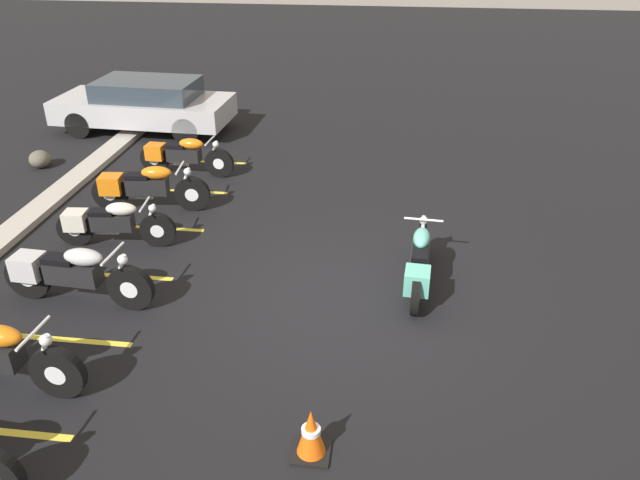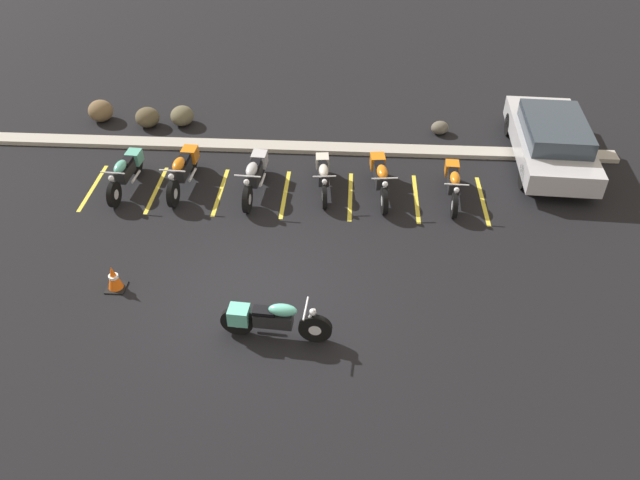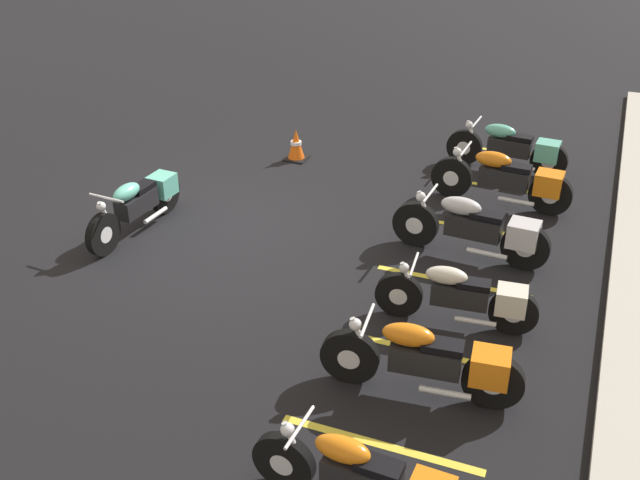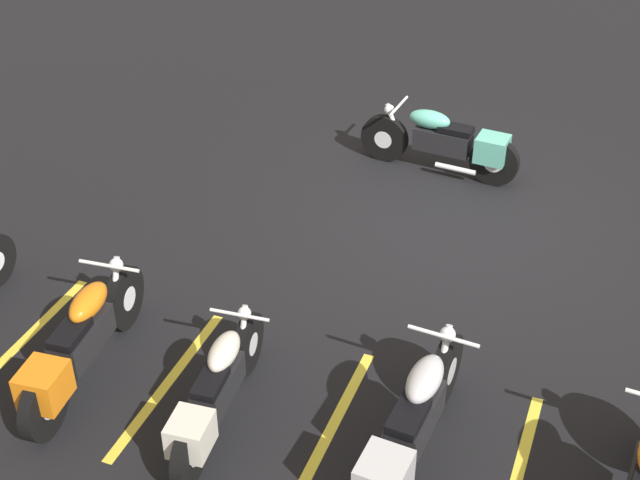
{
  "view_description": "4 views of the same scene",
  "coord_description": "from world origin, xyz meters",
  "px_view_note": "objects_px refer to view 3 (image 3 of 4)",
  "views": [
    {
      "loc": [
        -7.57,
        -0.56,
        5.06
      ],
      "look_at": [
        0.34,
        0.44,
        0.76
      ],
      "focal_mm": 35.0,
      "sensor_mm": 36.0,
      "label": 1
    },
    {
      "loc": [
        1.83,
        -9.08,
        8.82
      ],
      "look_at": [
        1.24,
        0.94,
        0.82
      ],
      "focal_mm": 35.0,
      "sensor_mm": 36.0,
      "label": 2
    },
    {
      "loc": [
        8.82,
        5.2,
        5.42
      ],
      "look_at": [
        0.78,
        2.05,
        0.6
      ],
      "focal_mm": 42.0,
      "sensor_mm": 36.0,
      "label": 3
    },
    {
      "loc": [
        -1.72,
        8.93,
        5.8
      ],
      "look_at": [
        1.03,
        1.88,
        0.63
      ],
      "focal_mm": 50.0,
      "sensor_mm": 36.0,
      "label": 4
    }
  ],
  "objects_px": {
    "motorcycle_teal_featured": "(139,202)",
    "parked_bike_0": "(513,148)",
    "traffic_cone": "(296,145)",
    "parked_bike_1": "(508,179)",
    "parked_bike_3": "(464,296)",
    "parked_bike_4": "(431,361)",
    "parked_bike_2": "(478,228)",
    "parked_bike_5": "(368,480)"
  },
  "relations": [
    {
      "from": "motorcycle_teal_featured",
      "to": "parked_bike_0",
      "type": "xyz_separation_m",
      "value": [
        -4.22,
        4.9,
        0.0
      ]
    },
    {
      "from": "traffic_cone",
      "to": "parked_bike_0",
      "type": "bearing_deg",
      "value": 102.91
    },
    {
      "from": "parked_bike_1",
      "to": "parked_bike_3",
      "type": "distance_m",
      "value": 3.52
    },
    {
      "from": "parked_bike_0",
      "to": "parked_bike_4",
      "type": "relative_size",
      "value": 0.98
    },
    {
      "from": "parked_bike_1",
      "to": "parked_bike_4",
      "type": "xyz_separation_m",
      "value": [
        4.93,
        -0.02,
        -0.01
      ]
    },
    {
      "from": "parked_bike_0",
      "to": "parked_bike_4",
      "type": "height_order",
      "value": "parked_bike_4"
    },
    {
      "from": "parked_bike_2",
      "to": "parked_bike_1",
      "type": "bearing_deg",
      "value": -90.54
    },
    {
      "from": "parked_bike_3",
      "to": "parked_bike_5",
      "type": "distance_m",
      "value": 3.2
    },
    {
      "from": "motorcycle_teal_featured",
      "to": "parked_bike_1",
      "type": "distance_m",
      "value": 5.77
    },
    {
      "from": "motorcycle_teal_featured",
      "to": "parked_bike_0",
      "type": "height_order",
      "value": "parked_bike_0"
    },
    {
      "from": "parked_bike_3",
      "to": "traffic_cone",
      "type": "distance_m",
      "value": 5.67
    },
    {
      "from": "parked_bike_3",
      "to": "traffic_cone",
      "type": "relative_size",
      "value": 3.44
    },
    {
      "from": "traffic_cone",
      "to": "parked_bike_4",
      "type": "bearing_deg",
      "value": 35.29
    },
    {
      "from": "motorcycle_teal_featured",
      "to": "parked_bike_3",
      "type": "height_order",
      "value": "motorcycle_teal_featured"
    },
    {
      "from": "parked_bike_4",
      "to": "traffic_cone",
      "type": "height_order",
      "value": "parked_bike_4"
    },
    {
      "from": "parked_bike_0",
      "to": "parked_bike_4",
      "type": "distance_m",
      "value": 6.35
    },
    {
      "from": "motorcycle_teal_featured",
      "to": "parked_bike_1",
      "type": "relative_size",
      "value": 0.93
    },
    {
      "from": "parked_bike_2",
      "to": "parked_bike_3",
      "type": "height_order",
      "value": "parked_bike_2"
    },
    {
      "from": "motorcycle_teal_featured",
      "to": "parked_bike_2",
      "type": "distance_m",
      "value": 5.01
    },
    {
      "from": "motorcycle_teal_featured",
      "to": "parked_bike_3",
      "type": "distance_m",
      "value": 5.13
    },
    {
      "from": "motorcycle_teal_featured",
      "to": "parked_bike_4",
      "type": "bearing_deg",
      "value": 71.05
    },
    {
      "from": "parked_bike_4",
      "to": "parked_bike_5",
      "type": "distance_m",
      "value": 1.78
    },
    {
      "from": "motorcycle_teal_featured",
      "to": "parked_bike_2",
      "type": "relative_size",
      "value": 0.94
    },
    {
      "from": "parked_bike_0",
      "to": "parked_bike_4",
      "type": "xyz_separation_m",
      "value": [
        6.35,
        0.12,
        0.01
      ]
    },
    {
      "from": "parked_bike_3",
      "to": "parked_bike_5",
      "type": "bearing_deg",
      "value": 81.33
    },
    {
      "from": "motorcycle_teal_featured",
      "to": "parked_bike_0",
      "type": "bearing_deg",
      "value": 134.8
    },
    {
      "from": "motorcycle_teal_featured",
      "to": "parked_bike_4",
      "type": "relative_size",
      "value": 0.96
    },
    {
      "from": "motorcycle_teal_featured",
      "to": "parked_bike_2",
      "type": "bearing_deg",
      "value": 105.31
    },
    {
      "from": "parked_bike_2",
      "to": "traffic_cone",
      "type": "height_order",
      "value": "parked_bike_2"
    },
    {
      "from": "parked_bike_3",
      "to": "parked_bike_4",
      "type": "xyz_separation_m",
      "value": [
        1.42,
        -0.06,
        0.04
      ]
    },
    {
      "from": "motorcycle_teal_featured",
      "to": "parked_bike_5",
      "type": "height_order",
      "value": "motorcycle_teal_featured"
    },
    {
      "from": "parked_bike_3",
      "to": "parked_bike_5",
      "type": "height_order",
      "value": "parked_bike_5"
    },
    {
      "from": "parked_bike_2",
      "to": "parked_bike_4",
      "type": "distance_m",
      "value": 3.11
    },
    {
      "from": "motorcycle_teal_featured",
      "to": "parked_bike_4",
      "type": "xyz_separation_m",
      "value": [
        2.13,
        5.02,
        0.02
      ]
    },
    {
      "from": "parked_bike_3",
      "to": "parked_bike_5",
      "type": "relative_size",
      "value": 0.97
    },
    {
      "from": "parked_bike_0",
      "to": "parked_bike_5",
      "type": "height_order",
      "value": "parked_bike_0"
    },
    {
      "from": "motorcycle_teal_featured",
      "to": "parked_bike_1",
      "type": "bearing_deg",
      "value": 123.11
    },
    {
      "from": "parked_bike_5",
      "to": "traffic_cone",
      "type": "bearing_deg",
      "value": -59.89
    },
    {
      "from": "parked_bike_4",
      "to": "traffic_cone",
      "type": "xyz_separation_m",
      "value": [
        -5.49,
        -3.88,
        -0.19
      ]
    },
    {
      "from": "parked_bike_2",
      "to": "parked_bike_5",
      "type": "height_order",
      "value": "parked_bike_2"
    },
    {
      "from": "parked_bike_1",
      "to": "parked_bike_3",
      "type": "xyz_separation_m",
      "value": [
        3.51,
        0.04,
        -0.06
      ]
    },
    {
      "from": "parked_bike_2",
      "to": "parked_bike_4",
      "type": "bearing_deg",
      "value": 95.47
    }
  ]
}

